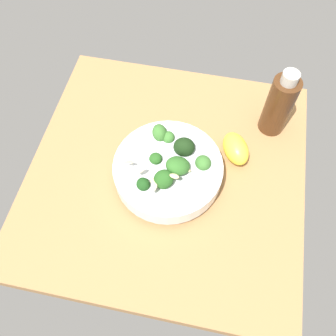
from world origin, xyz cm
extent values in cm
cube|color=#996D42|center=(0.00, 0.00, -1.84)|extent=(56.24, 56.24, 3.67)
cylinder|color=white|center=(1.69, 0.62, 0.63)|extent=(11.75, 11.75, 1.26)
cylinder|color=white|center=(1.69, 0.62, 3.15)|extent=(21.36, 21.36, 3.78)
cylinder|color=silver|center=(1.69, 0.62, 4.65)|extent=(17.44, 17.44, 0.80)
cylinder|color=#2F662B|center=(0.37, 7.15, 3.65)|extent=(1.60, 2.04, 2.06)
ellipsoid|color=#386B2B|center=(0.37, 7.15, 5.39)|extent=(4.67, 4.37, 3.26)
cylinder|color=#3C7A32|center=(5.51, 0.57, 4.85)|extent=(1.71, 1.59, 1.25)
ellipsoid|color=#23511C|center=(5.51, 0.57, 6.41)|extent=(5.99, 5.46, 5.16)
cylinder|color=#3C7A32|center=(-2.39, 2.99, 4.26)|extent=(1.89, 1.69, 1.74)
ellipsoid|color=black|center=(-2.39, 2.99, 6.08)|extent=(4.84, 4.62, 5.20)
cylinder|color=#2F662B|center=(-4.51, -0.60, 3.99)|extent=(1.48, 1.52, 1.34)
ellipsoid|color=#386B2B|center=(-4.51, -0.60, 5.34)|extent=(3.90, 4.08, 3.03)
cylinder|color=#589D47|center=(0.99, -1.96, 4.32)|extent=(0.94, 1.00, 1.20)
ellipsoid|color=#23511C|center=(0.99, -1.96, 5.61)|extent=(3.34, 3.47, 2.38)
cylinder|color=#3C7A32|center=(2.23, 2.62, 4.56)|extent=(2.22, 2.27, 1.66)
ellipsoid|color=#2D6023|center=(2.23, 2.62, 6.52)|extent=(6.49, 6.59, 5.17)
cylinder|color=#3C7A32|center=(-5.08, -2.48, 4.10)|extent=(1.35, 1.46, 1.01)
ellipsoid|color=#386B2B|center=(-5.08, -2.48, 5.54)|extent=(4.90, 4.90, 4.09)
cylinder|color=#4A8F3C|center=(6.83, -3.02, 4.05)|extent=(1.47, 1.28, 1.53)
ellipsoid|color=#194216|center=(6.83, -3.02, 5.50)|extent=(3.63, 4.31, 3.67)
ellipsoid|color=#DBBC84|center=(7.94, -0.67, 7.13)|extent=(2.01, 1.47, 0.72)
ellipsoid|color=#DBBC84|center=(5.25, 2.52, 7.89)|extent=(1.18, 1.90, 0.48)
ellipsoid|color=#DBBC84|center=(6.35, -1.17, 6.45)|extent=(1.94, 1.98, 1.09)
ellipsoid|color=#DBBC84|center=(3.62, -6.40, 7.00)|extent=(1.09, 1.96, 1.26)
ellipsoid|color=#DBBC84|center=(2.33, 4.33, 6.20)|extent=(1.65, 2.02, 0.96)
ellipsoid|color=#DBBC84|center=(4.97, -3.90, 7.15)|extent=(1.84, 2.05, 0.90)
ellipsoid|color=yellow|center=(-6.45, 13.18, 2.46)|extent=(9.04, 7.91, 4.91)
cylinder|color=#472814|center=(-15.54, 20.26, 6.99)|extent=(5.56, 5.56, 13.98)
cylinder|color=#B7B2A8|center=(-15.54, 20.26, 15.10)|extent=(3.27, 3.27, 2.24)
camera|label=1|loc=(35.61, 7.57, 65.24)|focal=38.67mm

